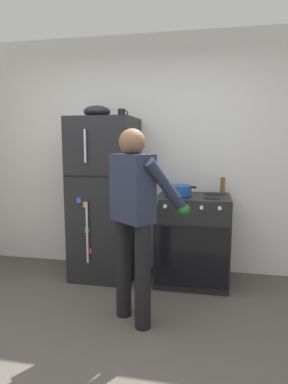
{
  "coord_description": "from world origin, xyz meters",
  "views": [
    {
      "loc": [
        0.68,
        -1.92,
        1.48
      ],
      "look_at": [
        0.03,
        1.32,
        1.0
      ],
      "focal_mm": 31.09,
      "sensor_mm": 36.0,
      "label": 1
    }
  ],
  "objects_px": {
    "coffee_mug": "(122,113)",
    "mixing_bowl": "(97,112)",
    "red_pot": "(178,190)",
    "pepper_mill": "(223,185)",
    "refrigerator": "(106,198)",
    "stove_range": "(193,239)",
    "person_cook": "(136,209)"
  },
  "relations": [
    {
      "from": "refrigerator",
      "to": "pepper_mill",
      "type": "relative_size",
      "value": 9.92
    },
    {
      "from": "person_cook",
      "to": "stove_range",
      "type": "bearing_deg",
      "value": 65.08
    },
    {
      "from": "mixing_bowl",
      "to": "refrigerator",
      "type": "bearing_deg",
      "value": -0.22
    },
    {
      "from": "red_pot",
      "to": "mixing_bowl",
      "type": "distance_m",
      "value": 1.22
    },
    {
      "from": "person_cook",
      "to": "mixing_bowl",
      "type": "bearing_deg",
      "value": 124.63
    },
    {
      "from": "stove_range",
      "to": "mixing_bowl",
      "type": "height_order",
      "value": "mixing_bowl"
    },
    {
      "from": "person_cook",
      "to": "pepper_mill",
      "type": "bearing_deg",
      "value": 57.14
    },
    {
      "from": "coffee_mug",
      "to": "pepper_mill",
      "type": "xyz_separation_m",
      "value": [
        1.09,
        0.15,
        -0.77
      ]
    },
    {
      "from": "refrigerator",
      "to": "coffee_mug",
      "type": "distance_m",
      "value": 0.95
    },
    {
      "from": "refrigerator",
      "to": "coffee_mug",
      "type": "bearing_deg",
      "value": 15.4
    },
    {
      "from": "coffee_mug",
      "to": "pepper_mill",
      "type": "height_order",
      "value": "coffee_mug"
    },
    {
      "from": "red_pot",
      "to": "mixing_bowl",
      "type": "relative_size",
      "value": 1.29
    },
    {
      "from": "pepper_mill",
      "to": "red_pot",
      "type": "bearing_deg",
      "value": -151.48
    },
    {
      "from": "stove_range",
      "to": "person_cook",
      "type": "relative_size",
      "value": 0.59
    },
    {
      "from": "stove_range",
      "to": "mixing_bowl",
      "type": "xyz_separation_m",
      "value": [
        -1.05,
        0.01,
        1.36
      ]
    },
    {
      "from": "mixing_bowl",
      "to": "red_pot",
      "type": "bearing_deg",
      "value": -3.21
    },
    {
      "from": "red_pot",
      "to": "mixing_bowl",
      "type": "height_order",
      "value": "mixing_bowl"
    },
    {
      "from": "refrigerator",
      "to": "mixing_bowl",
      "type": "xyz_separation_m",
      "value": [
        -0.08,
        0.0,
        0.94
      ]
    },
    {
      "from": "stove_range",
      "to": "coffee_mug",
      "type": "height_order",
      "value": "coffee_mug"
    },
    {
      "from": "refrigerator",
      "to": "stove_range",
      "type": "distance_m",
      "value": 1.06
    },
    {
      "from": "stove_range",
      "to": "red_pot",
      "type": "xyz_separation_m",
      "value": [
        -0.16,
        -0.04,
        0.53
      ]
    },
    {
      "from": "stove_range",
      "to": "pepper_mill",
      "type": "xyz_separation_m",
      "value": [
        0.3,
        0.21,
        0.57
      ]
    },
    {
      "from": "person_cook",
      "to": "red_pot",
      "type": "relative_size",
      "value": 4.3
    },
    {
      "from": "person_cook",
      "to": "pepper_mill",
      "type": "distance_m",
      "value": 1.33
    },
    {
      "from": "mixing_bowl",
      "to": "pepper_mill",
      "type": "bearing_deg",
      "value": 8.41
    },
    {
      "from": "coffee_mug",
      "to": "mixing_bowl",
      "type": "xyz_separation_m",
      "value": [
        -0.26,
        -0.05,
        0.02
      ]
    },
    {
      "from": "stove_range",
      "to": "refrigerator",
      "type": "bearing_deg",
      "value": 179.41
    },
    {
      "from": "refrigerator",
      "to": "mixing_bowl",
      "type": "distance_m",
      "value": 0.95
    },
    {
      "from": "red_pot",
      "to": "coffee_mug",
      "type": "bearing_deg",
      "value": 170.98
    },
    {
      "from": "pepper_mill",
      "to": "mixing_bowl",
      "type": "relative_size",
      "value": 0.61
    },
    {
      "from": "red_pot",
      "to": "coffee_mug",
      "type": "distance_m",
      "value": 1.03
    },
    {
      "from": "refrigerator",
      "to": "red_pot",
      "type": "xyz_separation_m",
      "value": [
        0.81,
        -0.05,
        0.12
      ]
    }
  ]
}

